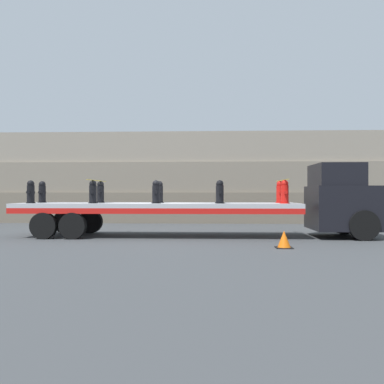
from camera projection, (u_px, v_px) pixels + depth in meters
The scene contains 17 objects.
ground_plane at pixel (158, 236), 16.37m from camera, with size 120.00×120.00×0.00m, color #3F4244.
rock_cliff at pixel (176, 178), 24.84m from camera, with size 60.00×3.30×5.06m.
truck_cab at pixel (343, 201), 16.05m from camera, with size 2.31×2.59×2.74m.
flatbed_trailer at pixel (140, 209), 16.40m from camera, with size 10.67×2.57×1.28m.
fire_hydrant_black_near_0 at pixel (31, 192), 16.05m from camera, with size 0.35×0.54×0.86m.
fire_hydrant_black_far_0 at pixel (42, 192), 17.14m from camera, with size 0.35×0.54×0.86m.
fire_hydrant_black_near_1 at pixel (93, 192), 15.94m from camera, with size 0.35×0.54×0.86m.
fire_hydrant_black_far_1 at pixel (100, 192), 17.03m from camera, with size 0.35×0.54×0.86m.
fire_hydrant_black_near_2 at pixel (156, 192), 15.83m from camera, with size 0.35×0.54×0.86m.
fire_hydrant_black_far_2 at pixel (160, 192), 16.92m from camera, with size 0.35×0.54×0.86m.
fire_hydrant_black_near_3 at pixel (220, 192), 15.72m from camera, with size 0.35×0.54×0.86m.
fire_hydrant_black_far_3 at pixel (219, 192), 16.81m from camera, with size 0.35×0.54×0.86m.
fire_hydrant_red_near_4 at pixel (285, 192), 15.61m from camera, with size 0.35×0.54×0.86m.
fire_hydrant_red_far_4 at pixel (280, 192), 16.70m from camera, with size 0.35×0.54×0.86m.
cargo_strap_rear at pixel (97, 181), 16.48m from camera, with size 0.05×2.67×0.01m.
cargo_strap_middle at pixel (282, 180), 16.16m from camera, with size 0.05×2.67×0.01m.
traffic_cone at pixel (284, 240), 12.88m from camera, with size 0.51×0.51×0.53m.
Camera 1 is at (2.07, -16.30, 1.67)m, focal length 40.00 mm.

